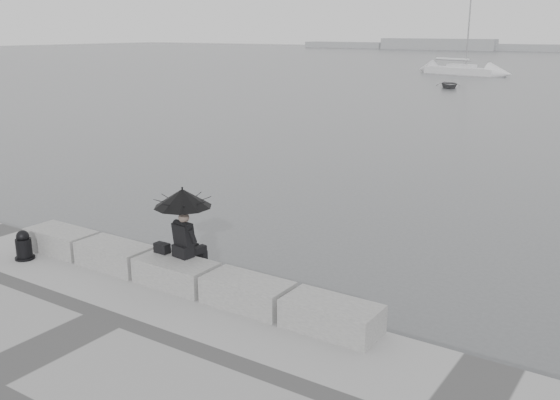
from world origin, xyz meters
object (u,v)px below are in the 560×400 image
Objects in this scene: seated_person at (183,207)px; dinghy at (449,85)px; sailboat_left at (461,70)px; mooring_bollard at (24,247)px.

dinghy is at bearing 110.75° from seated_person.
seated_person is at bearing -60.44° from sailboat_left.
seated_person is 0.42× the size of dinghy.
sailboat_left reaches higher than seated_person.
sailboat_left is at bearing 111.15° from seated_person.
dinghy is at bearing -59.38° from sailboat_left.
mooring_bollard is at bearing -63.59° from sailboat_left.
sailboat_left is (-16.03, 66.70, -1.49)m from seated_person.
mooring_bollard is at bearing -156.32° from seated_person.
seated_person is at bearing -101.10° from dinghy.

